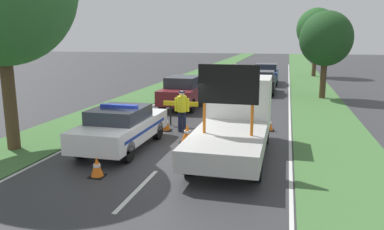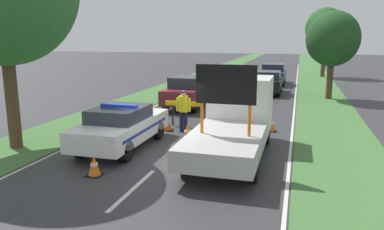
# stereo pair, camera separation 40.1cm
# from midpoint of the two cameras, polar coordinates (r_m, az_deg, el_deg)

# --- Properties ---
(ground_plane) EXTENTS (160.00, 160.00, 0.00)m
(ground_plane) POSITION_cam_midpoint_polar(r_m,az_deg,el_deg) (12.02, -2.93, -6.67)
(ground_plane) COLOR #333335
(lane_markings) EXTENTS (7.66, 60.61, 0.01)m
(lane_markings) POSITION_cam_midpoint_polar(r_m,az_deg,el_deg) (25.39, 7.36, 3.08)
(lane_markings) COLOR silver
(lane_markings) RESTS_ON ground
(grass_verge_left) EXTENTS (3.02, 120.00, 0.03)m
(grass_verge_left) POSITION_cam_midpoint_polar(r_m,az_deg,el_deg) (32.32, -0.53, 5.04)
(grass_verge_left) COLOR #427038
(grass_verge_left) RESTS_ON ground
(grass_verge_right) EXTENTS (3.02, 120.00, 0.03)m
(grass_verge_right) POSITION_cam_midpoint_polar(r_m,az_deg,el_deg) (31.06, 18.96, 4.13)
(grass_verge_right) COLOR #427038
(grass_verge_right) RESTS_ON ground
(police_car) EXTENTS (1.87, 4.56, 1.56)m
(police_car) POSITION_cam_midpoint_polar(r_m,az_deg,el_deg) (13.23, -9.83, -1.67)
(police_car) COLOR white
(police_car) RESTS_ON ground
(work_truck) EXTENTS (2.13, 5.94, 3.05)m
(work_truck) POSITION_cam_midpoint_polar(r_m,az_deg,el_deg) (12.64, 7.52, -0.40)
(work_truck) COLOR white
(work_truck) RESTS_ON ground
(road_barrier) EXTENTS (3.15, 0.08, 1.08)m
(road_barrier) POSITION_cam_midpoint_polar(r_m,az_deg,el_deg) (15.98, 2.04, 1.31)
(road_barrier) COLOR black
(road_barrier) RESTS_ON ground
(police_officer) EXTENTS (0.61, 0.39, 1.70)m
(police_officer) POSITION_cam_midpoint_polar(r_m,az_deg,el_deg) (15.10, -0.55, 1.14)
(police_officer) COLOR #191E38
(police_officer) RESTS_ON ground
(pedestrian_civilian) EXTENTS (0.62, 0.39, 1.72)m
(pedestrian_civilian) POSITION_cam_midpoint_polar(r_m,az_deg,el_deg) (15.42, 5.04, 1.31)
(pedestrian_civilian) COLOR brown
(pedestrian_civilian) RESTS_ON ground
(traffic_cone_near_police) EXTENTS (0.45, 0.45, 0.63)m
(traffic_cone_near_police) POSITION_cam_midpoint_polar(r_m,az_deg,el_deg) (15.54, -3.05, -1.22)
(traffic_cone_near_police) COLOR black
(traffic_cone_near_police) RESTS_ON ground
(traffic_cone_centre_front) EXTENTS (0.50, 0.50, 0.69)m
(traffic_cone_centre_front) POSITION_cam_midpoint_polar(r_m,az_deg,el_deg) (13.76, 0.15, -2.77)
(traffic_cone_centre_front) COLOR black
(traffic_cone_centre_front) RESTS_ON ground
(traffic_cone_near_truck) EXTENTS (0.43, 0.43, 0.60)m
(traffic_cone_near_truck) POSITION_cam_midpoint_polar(r_m,az_deg,el_deg) (15.76, 12.65, -1.36)
(traffic_cone_near_truck) COLOR black
(traffic_cone_near_truck) RESTS_ON ground
(traffic_cone_behind_barrier) EXTENTS (0.41, 0.41, 0.57)m
(traffic_cone_behind_barrier) POSITION_cam_midpoint_polar(r_m,az_deg,el_deg) (10.80, -13.65, -7.57)
(traffic_cone_behind_barrier) COLOR black
(traffic_cone_behind_barrier) RESTS_ON ground
(queued_car_wagon_maroon) EXTENTS (1.81, 4.38, 1.71)m
(queued_car_wagon_maroon) POSITION_cam_midpoint_polar(r_m,az_deg,el_deg) (20.58, -0.10, 3.60)
(queued_car_wagon_maroon) COLOR maroon
(queued_car_wagon_maroon) RESTS_ON ground
(queued_car_sedan_black) EXTENTS (1.82, 3.98, 1.55)m
(queued_car_sedan_black) POSITION_cam_midpoint_polar(r_m,az_deg,el_deg) (26.22, 11.91, 4.93)
(queued_car_sedan_black) COLOR black
(queued_car_sedan_black) RESTS_ON ground
(queued_car_hatch_blue) EXTENTS (1.91, 4.60, 1.68)m
(queued_car_hatch_blue) POSITION_cam_midpoint_polar(r_m,az_deg,el_deg) (31.67, 12.65, 6.17)
(queued_car_hatch_blue) COLOR navy
(queued_car_hatch_blue) RESTS_ON ground
(roadside_tree_near_left) EXTENTS (3.20, 3.20, 5.40)m
(roadside_tree_near_left) POSITION_cam_midpoint_polar(r_m,az_deg,el_deg) (24.76, 21.10, 10.76)
(roadside_tree_near_left) COLOR #4C3823
(roadside_tree_near_left) RESTS_ON ground
(roadside_tree_mid_left) EXTENTS (3.76, 3.76, 6.58)m
(roadside_tree_mid_left) POSITION_cam_midpoint_polar(r_m,az_deg,el_deg) (38.77, 19.97, 12.24)
(roadside_tree_mid_left) COLOR #4C3823
(roadside_tree_mid_left) RESTS_ON ground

